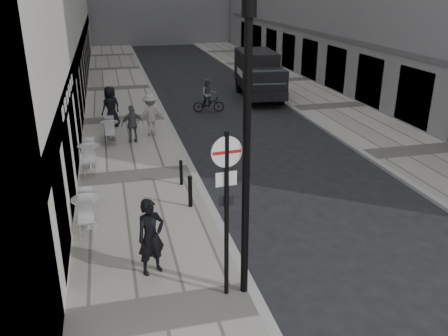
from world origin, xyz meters
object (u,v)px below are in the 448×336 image
Objects in this scene: panel_van at (259,72)px; cyclist at (209,99)px; sign_post at (227,194)px; lamppost at (247,144)px; walking_man at (151,237)px.

panel_van reaches higher than cyclist.
lamppost is at bearing -5.72° from sign_post.
lamppost reaches higher than sign_post.
cyclist is at bearing -137.14° from panel_van.
panel_van reaches higher than walking_man.
walking_man is 0.50× the size of sign_post.
panel_van is (8.09, 17.21, 0.44)m from walking_man.
walking_man is 1.05× the size of cyclist.
sign_post is 0.61× the size of lamppost.
walking_man is at bearing 135.00° from sign_post.
lamppost is at bearing -55.55° from walking_man.
panel_van is at bearing 44.13° from cyclist.
sign_post is 0.64× the size of panel_van.
lamppost reaches higher than cyclist.
sign_post reaches higher than walking_man.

